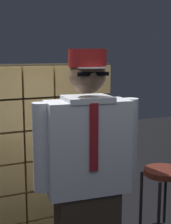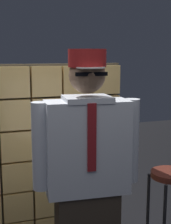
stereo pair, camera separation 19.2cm
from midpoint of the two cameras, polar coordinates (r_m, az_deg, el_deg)
name	(u,v)px [view 1 (the left image)]	position (r m, az deg, el deg)	size (l,w,h in m)	color
glass_block_wall	(24,161)	(3.12, -12.18, -8.16)	(1.73, 0.10, 1.73)	#F2C672
standing_person	(87,181)	(2.31, -2.11, -11.66)	(0.73, 0.33, 1.83)	#382D23
bar_stool	(163,192)	(3.07, 11.19, -13.25)	(0.34, 0.34, 0.82)	#592319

